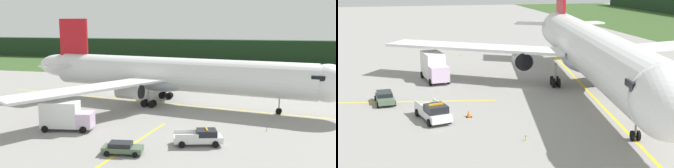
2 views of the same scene
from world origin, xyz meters
TOP-DOWN VIEW (x-y plane):
  - ground at (0.00, 0.00)m, footprint 320.00×320.00m
  - taxiway_centerline_main at (4.00, 7.20)m, footprint 71.63×12.01m
  - taxiway_centerline_spur at (3.01, -18.27)m, footprint 4.74×27.17m
  - airliner at (3.49, 7.28)m, footprint 55.78×51.99m
  - ops_pickup_truck at (11.26, -12.30)m, footprint 5.92×3.44m
  - catering_truck at (-6.61, -10.85)m, footprint 6.96×3.58m
  - staff_car at (3.64, -17.17)m, footprint 4.50×2.45m
  - apron_cone at (10.92, -8.74)m, footprint 0.58×0.58m
  - taxiway_edge_light_east at (18.96, -4.94)m, footprint 0.12×0.12m
  - taxiway_edge_light_west at (-24.80, -4.94)m, footprint 0.12×0.12m

SIDE VIEW (x-z plane):
  - ground at x=0.00m, z-range 0.00..0.00m
  - taxiway_centerline_main at x=4.00m, z-range 0.00..0.01m
  - taxiway_centerline_spur at x=3.01m, z-range 0.00..0.01m
  - taxiway_edge_light_west at x=-24.80m, z-range 0.02..0.50m
  - taxiway_edge_light_east at x=18.96m, z-range 0.02..0.53m
  - apron_cone at x=10.92m, z-range -0.01..0.72m
  - staff_car at x=3.64m, z-range 0.05..1.35m
  - ops_pickup_truck at x=11.26m, z-range -0.07..1.87m
  - catering_truck at x=-6.61m, z-range -0.01..3.93m
  - airliner at x=3.49m, z-range -2.20..12.45m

